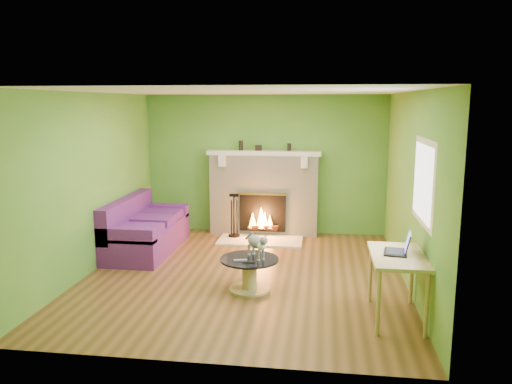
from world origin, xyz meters
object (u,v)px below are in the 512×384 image
coffee_table (249,272)px  cat (256,245)px  desk (398,262)px  sofa (144,231)px

coffee_table → cat: bearing=32.0°
coffee_table → desk: bearing=-19.6°
desk → sofa: bearing=150.1°
sofa → cat: bearing=-35.6°
coffee_table → cat: size_ratio=1.40×
desk → cat: cat is taller
sofa → desk: size_ratio=1.91×
desk → cat: bearing=158.1°
sofa → desk: bearing=-29.9°
sofa → coffee_table: 2.54m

